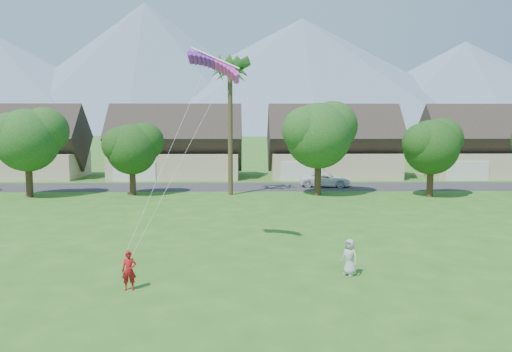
{
  "coord_description": "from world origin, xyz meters",
  "views": [
    {
      "loc": [
        -0.52,
        -17.2,
        6.83
      ],
      "look_at": [
        0.0,
        10.0,
        3.8
      ],
      "focal_mm": 35.0,
      "sensor_mm": 36.0,
      "label": 1
    }
  ],
  "objects_px": {
    "watcher": "(350,257)",
    "parked_car": "(325,180)",
    "parafoil_kite": "(215,63)",
    "kite_flyer": "(129,270)"
  },
  "relations": [
    {
      "from": "watcher",
      "to": "parked_car",
      "type": "xyz_separation_m",
      "value": [
        3.62,
        29.74,
        -0.09
      ]
    },
    {
      "from": "parafoil_kite",
      "to": "kite_flyer",
      "type": "bearing_deg",
      "value": -108.37
    },
    {
      "from": "parked_car",
      "to": "watcher",
      "type": "bearing_deg",
      "value": 179.18
    },
    {
      "from": "watcher",
      "to": "parked_car",
      "type": "relative_size",
      "value": 0.31
    },
    {
      "from": "kite_flyer",
      "to": "parked_car",
      "type": "xyz_separation_m",
      "value": [
        12.94,
        31.53,
        -0.08
      ]
    },
    {
      "from": "parked_car",
      "to": "kite_flyer",
      "type": "bearing_deg",
      "value": 163.8
    },
    {
      "from": "kite_flyer",
      "to": "parafoil_kite",
      "type": "xyz_separation_m",
      "value": [
        3.19,
        6.08,
        8.9
      ]
    },
    {
      "from": "watcher",
      "to": "parked_car",
      "type": "bearing_deg",
      "value": 130.14
    },
    {
      "from": "watcher",
      "to": "parafoil_kite",
      "type": "bearing_deg",
      "value": -167.94
    },
    {
      "from": "watcher",
      "to": "parked_car",
      "type": "distance_m",
      "value": 29.96
    }
  ]
}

